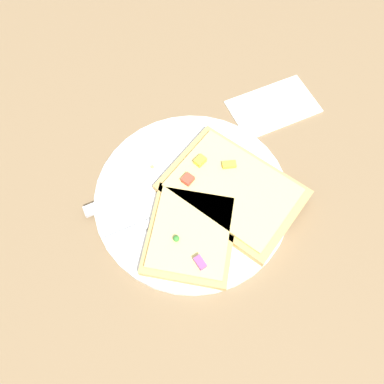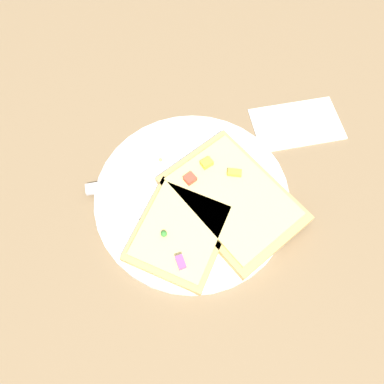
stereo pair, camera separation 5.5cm
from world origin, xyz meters
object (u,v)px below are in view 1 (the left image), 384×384
(plate, at_px, (192,197))
(fork, at_px, (181,211))
(knife, at_px, (146,188))
(napkin, at_px, (273,106))
(pizza_slice_main, at_px, (232,190))
(pizza_slice_corner, at_px, (191,234))

(plate, bearing_deg, fork, -146.29)
(plate, xyz_separation_m, knife, (-0.06, 0.04, 0.01))
(fork, bearing_deg, plate, 33.25)
(knife, bearing_deg, napkin, 13.50)
(pizza_slice_main, xyz_separation_m, pizza_slice_corner, (-0.08, -0.04, -0.00))
(fork, bearing_deg, knife, 119.84)
(plate, distance_m, pizza_slice_main, 0.06)
(plate, relative_size, knife, 1.27)
(fork, height_order, pizza_slice_corner, pizza_slice_corner)
(plate, bearing_deg, napkin, 26.89)
(plate, distance_m, napkin, 0.22)
(pizza_slice_corner, bearing_deg, napkin, 159.58)
(fork, height_order, pizza_slice_main, pizza_slice_main)
(fork, relative_size, pizza_slice_corner, 1.17)
(pizza_slice_corner, bearing_deg, knife, -127.84)
(plate, relative_size, napkin, 2.00)
(napkin, bearing_deg, pizza_slice_corner, -144.93)
(pizza_slice_corner, xyz_separation_m, napkin, (0.22, 0.16, -0.02))
(pizza_slice_corner, bearing_deg, pizza_slice_main, 148.47)
(fork, xyz_separation_m, pizza_slice_corner, (-0.00, -0.04, 0.01))
(knife, relative_size, napkin, 1.57)
(plate, height_order, napkin, plate)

